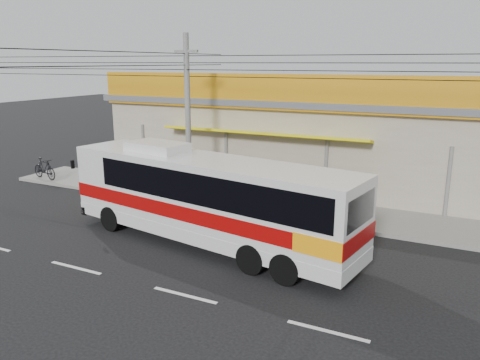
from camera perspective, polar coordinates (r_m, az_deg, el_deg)
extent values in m
plane|color=black|center=(15.22, -1.56, -9.90)|extent=(120.00, 120.00, 0.00)
cube|color=gray|center=(20.35, 6.31, -3.44)|extent=(30.00, 3.20, 0.15)
cube|color=#A09481|center=(25.09, 10.83, 4.52)|extent=(22.00, 8.00, 4.20)
cube|color=slate|center=(24.82, 11.07, 9.64)|extent=(22.60, 8.60, 0.30)
cube|color=orange|center=(20.84, 8.09, 10.46)|extent=(22.00, 0.24, 1.60)
cube|color=#B50A0B|center=(21.52, 2.92, 10.69)|extent=(9.00, 0.10, 1.20)
cube|color=#136B1F|center=(19.78, 26.47, 8.94)|extent=(2.40, 0.10, 1.10)
cube|color=#B50A0B|center=(25.12, -12.19, 10.90)|extent=(3.00, 0.10, 1.10)
cube|color=yellow|center=(21.58, 2.70, 5.63)|extent=(10.00, 1.20, 0.37)
cube|color=silver|center=(16.02, -4.08, -2.05)|extent=(11.21, 4.09, 2.65)
cube|color=#9D0606|center=(16.11, -4.06, -3.14)|extent=(11.25, 4.14, 0.50)
cube|color=#FF9D0D|center=(13.72, 11.52, -6.55)|extent=(1.84, 2.56, 0.55)
cube|color=black|center=(15.47, -2.29, -0.33)|extent=(9.41, 3.82, 1.01)
cube|color=black|center=(19.74, -16.29, 1.75)|extent=(0.48, 2.01, 1.37)
cube|color=silver|center=(17.20, -10.05, 4.00)|extent=(2.38, 1.63, 0.33)
cylinder|color=black|center=(18.36, -15.41, -4.54)|extent=(0.99, 0.45, 0.95)
cylinder|color=black|center=(19.64, -10.74, -3.04)|extent=(0.99, 0.45, 0.95)
cylinder|color=black|center=(13.64, 5.57, -10.73)|extent=(0.99, 0.45, 0.95)
cylinder|color=black|center=(15.33, 9.52, -7.98)|extent=(0.99, 0.45, 0.95)
imported|color=maroon|center=(23.08, -5.08, 0.38)|extent=(2.28, 1.59, 1.14)
imported|color=black|center=(26.89, -22.74, 1.29)|extent=(1.95, 0.84, 1.13)
cylinder|color=slate|center=(20.25, -6.35, 6.96)|extent=(0.24, 0.24, 7.38)
cube|color=slate|center=(20.09, -6.58, 15.33)|extent=(1.11, 0.11, 0.11)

